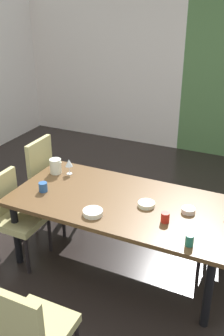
{
  "coord_description": "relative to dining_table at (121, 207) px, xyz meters",
  "views": [
    {
      "loc": [
        1.64,
        -2.86,
        2.5
      ],
      "look_at": [
        0.18,
        0.26,
        0.85
      ],
      "focal_mm": 40.0,
      "sensor_mm": 36.0,
      "label": 1
    }
  ],
  "objects": [
    {
      "name": "ground_plane",
      "position": [
        -0.45,
        0.1,
        -0.67
      ],
      "size": [
        5.71,
        6.33,
        0.02
      ],
      "primitive_type": "cube",
      "color": "black"
    },
    {
      "name": "back_panel_interior",
      "position": [
        -1.82,
        3.22,
        0.6
      ],
      "size": [
        2.96,
        0.1,
        2.53
      ],
      "primitive_type": "cube",
      "color": "silver",
      "rests_on": "ground_plane"
    },
    {
      "name": "dining_table",
      "position": [
        0.0,
        0.0,
        0.0
      ],
      "size": [
        2.07,
        1.04,
        0.73
      ],
      "color": "brown",
      "rests_on": "ground_plane"
    },
    {
      "name": "chair_head_near",
      "position": [
        -0.02,
        -1.43,
        -0.14
      ],
      "size": [
        0.44,
        0.44,
        0.93
      ],
      "color": "tan",
      "rests_on": "ground_plane"
    },
    {
      "name": "chair_left_near",
      "position": [
        -1.01,
        -0.33,
        -0.15
      ],
      "size": [
        0.44,
        0.44,
        0.9
      ],
      "rotation": [
        0.0,
        0.0,
        -1.57
      ],
      "color": "tan",
      "rests_on": "ground_plane"
    },
    {
      "name": "chair_left_far",
      "position": [
        -1.03,
        0.33,
        -0.11
      ],
      "size": [
        0.44,
        0.44,
        1.02
      ],
      "rotation": [
        0.0,
        0.0,
        -1.57
      ],
      "color": "tan",
      "rests_on": "ground_plane"
    },
    {
      "name": "wine_glass_east",
      "position": [
        -0.72,
        0.27,
        0.19
      ],
      "size": [
        0.08,
        0.08,
        0.17
      ],
      "color": "silver",
      "rests_on": "dining_table"
    },
    {
      "name": "serving_bowl_corner",
      "position": [
        0.62,
        0.06,
        0.09
      ],
      "size": [
        0.12,
        0.12,
        0.04
      ],
      "primitive_type": "cylinder",
      "color": "silver",
      "rests_on": "dining_table"
    },
    {
      "name": "serving_bowl_front",
      "position": [
        0.24,
        0.0,
        0.09
      ],
      "size": [
        0.15,
        0.15,
        0.04
      ],
      "primitive_type": "cylinder",
      "color": "white",
      "rests_on": "dining_table"
    },
    {
      "name": "serving_bowl_north",
      "position": [
        -0.13,
        -0.33,
        0.09
      ],
      "size": [
        0.18,
        0.18,
        0.04
      ],
      "primitive_type": "cylinder",
      "color": "silver",
      "rests_on": "dining_table"
    },
    {
      "name": "cup_west",
      "position": [
        -0.76,
        -0.16,
        0.12
      ],
      "size": [
        0.08,
        0.08,
        0.09
      ],
      "primitive_type": "cylinder",
      "color": "#295393",
      "rests_on": "dining_table"
    },
    {
      "name": "cup_near_shelf",
      "position": [
        0.48,
        -0.17,
        0.11
      ],
      "size": [
        0.07,
        0.07,
        0.09
      ],
      "primitive_type": "cylinder",
      "color": "red",
      "rests_on": "dining_table"
    },
    {
      "name": "cup_near_window",
      "position": [
        0.74,
        -0.4,
        0.12
      ],
      "size": [
        0.07,
        0.07,
        0.09
      ],
      "primitive_type": "cylinder",
      "color": "#236E5C",
      "rests_on": "dining_table"
    },
    {
      "name": "pitcher_left",
      "position": [
        -0.87,
        0.23,
        0.15
      ],
      "size": [
        0.14,
        0.12,
        0.16
      ],
      "color": "silver",
      "rests_on": "dining_table"
    }
  ]
}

